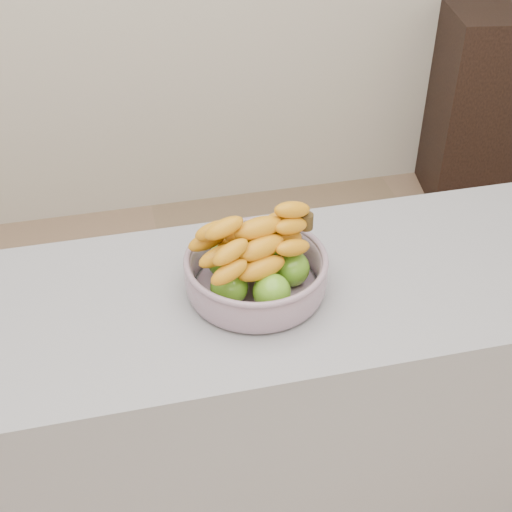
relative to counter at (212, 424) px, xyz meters
The scene contains 3 objects.
counter is the anchor object (origin of this frame).
cabinet 2.29m from the counter, 43.81° to the left, with size 0.52×0.41×0.93m, color black.
fruit_bowl 0.53m from the counter, ahead, with size 0.33×0.33×0.20m.
Camera 1 is at (-0.17, -1.05, 1.98)m, focal length 50.00 mm.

